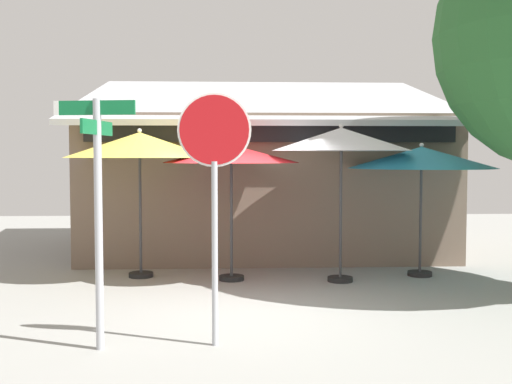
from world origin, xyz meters
TOP-DOWN VIEW (x-y plane):
  - ground_plane at (0.00, 0.00)m, footprint 28.00×28.00m
  - cafe_building at (0.56, 5.73)m, footprint 8.25×5.98m
  - street_sign_post at (-1.76, -1.97)m, footprint 0.93×0.87m
  - stop_sign at (-0.45, -1.89)m, footprint 0.84×0.07m
  - patio_umbrella_mustard_left at (-1.87, 2.26)m, footprint 2.67×2.67m
  - patio_umbrella_crimson_center at (-0.23, 1.89)m, footprint 2.39×2.39m
  - patio_umbrella_ivory_right at (1.66, 1.69)m, footprint 2.42×2.42m
  - patio_umbrella_teal_far_right at (3.21, 2.13)m, footprint 2.67×2.67m

SIDE VIEW (x-z plane):
  - ground_plane at x=0.00m, z-range -0.10..0.00m
  - cafe_building at x=0.56m, z-range -0.52..3.74m
  - street_sign_post at x=-1.76m, z-range 0.33..3.16m
  - stop_sign at x=-0.45m, z-range 0.61..3.52m
  - patio_umbrella_teal_far_right at x=3.21m, z-range 0.94..3.37m
  - patio_umbrella_crimson_center at x=-0.23m, z-range 0.98..3.44m
  - patio_umbrella_mustard_left at x=-1.87m, z-range 1.03..3.72m
  - patio_umbrella_ivory_right at x=1.66m, z-range 1.09..3.84m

